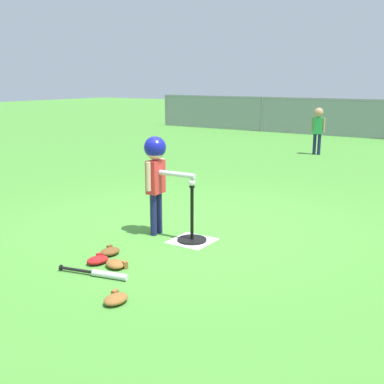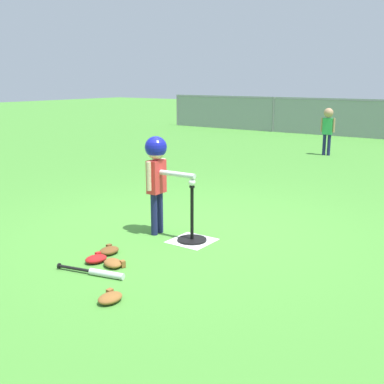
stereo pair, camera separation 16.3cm
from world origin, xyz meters
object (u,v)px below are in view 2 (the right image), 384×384
Objects in this scene: batter_child at (157,165)px; glove_near_bats at (110,298)px; glove_by_plate at (113,263)px; fielder_deep_right at (328,125)px; glove_tossed_aside at (96,259)px; spare_bat_silver at (100,273)px; glove_outfield_drop at (109,250)px; batting_tee at (192,233)px; baseball_on_tee at (192,182)px.

batter_child is 1.90m from glove_near_bats.
batter_child is 4.21× the size of glove_by_plate.
fielder_deep_right is 4.09× the size of glove_by_plate.
glove_tossed_aside is (-0.71, 0.53, 0.00)m from glove_near_bats.
glove_by_plate reaches higher than spare_bat_silver.
batter_child reaches higher than fielder_deep_right.
glove_by_plate is 1.06× the size of glove_tossed_aside.
batter_child is 1.63× the size of spare_bat_silver.
fielder_deep_right is 4.82× the size of glove_outfield_drop.
batter_child is 5.00× the size of glove_near_bats.
batting_tee is at bearing 1.93° from batter_child.
glove_by_plate is at bearing 3.98° from glove_tossed_aside.
batter_child is 1.09m from glove_outfield_drop.
glove_near_bats is at bearing -44.70° from glove_outfield_drop.
glove_outfield_drop is (-0.33, 0.45, 0.01)m from spare_bat_silver.
batting_tee is 2.47× the size of glove_tossed_aside.
spare_bat_silver is at bearing 144.66° from glove_near_bats.
glove_tossed_aside is at bearing -85.84° from fielder_deep_right.
baseball_on_tee is 6.80m from fielder_deep_right.
batting_tee is 1.12m from glove_tossed_aside.
batting_tee is at bearing 69.25° from glove_tossed_aside.
glove_by_plate is (-0.06, 0.23, 0.01)m from spare_bat_silver.
glove_near_bats is (1.28, -8.31, -0.66)m from fielder_deep_right.
glove_tossed_aside is at bearing 141.51° from spare_bat_silver.
batter_child is at bearing -178.07° from baseball_on_tee.
batting_tee is 0.57× the size of fielder_deep_right.
glove_near_bats is (0.79, -1.56, -0.76)m from batter_child.
glove_by_plate and glove_outfield_drop have the same top height.
baseball_on_tee is 0.33× the size of glove_outfield_drop.
glove_near_bats is 1.09m from glove_outfield_drop.
fielder_deep_right is at bearing 95.97° from spare_bat_silver.
glove_near_bats is at bearing -81.24° from fielder_deep_right.
batting_tee reaches higher than glove_near_bats.
glove_by_plate is (0.29, -1.01, -0.76)m from batter_child.
batter_child reaches higher than baseball_on_tee.
batter_child is 1.50m from spare_bat_silver.
batter_child is at bearing -85.81° from fielder_deep_right.
batting_tee is at bearing 101.46° from glove_near_bats.
glove_near_bats is (0.44, -0.31, 0.01)m from spare_bat_silver.
glove_tossed_aside is at bearing -86.02° from batter_child.
glove_outfield_drop is (-0.06, 0.24, 0.00)m from glove_tossed_aside.
fielder_deep_right reaches higher than batting_tee.
glove_near_bats reaches higher than spare_bat_silver.
batting_tee is 6.83m from fielder_deep_right.
batter_child is 4.96× the size of glove_outfield_drop.
baseball_on_tee reaches higher than spare_bat_silver.
glove_near_bats is (0.32, -1.57, -0.62)m from baseball_on_tee.
fielder_deep_right is 1.58× the size of spare_bat_silver.
glove_by_plate and glove_near_bats have the same top height.
baseball_on_tee is at bearing 80.07° from glove_by_plate.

